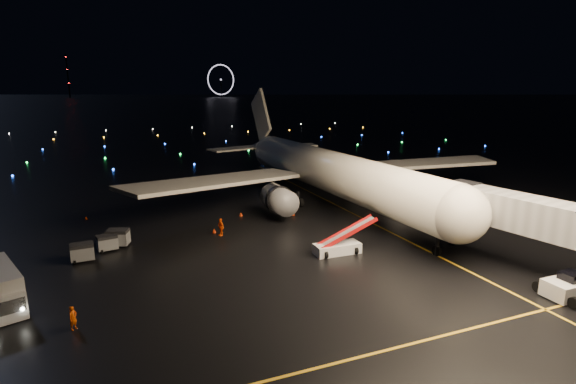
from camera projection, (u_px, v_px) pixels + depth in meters
name	position (u px, v px, depth m)	size (l,w,h in m)	color
ground	(128.00, 111.00, 307.54)	(2000.00, 2000.00, 0.00)	black
lane_centre	(363.00, 219.00, 55.04)	(0.25, 80.00, 0.02)	gold
lane_cross	(338.00, 363.00, 26.25)	(60.00, 0.25, 0.02)	gold
airliner	(319.00, 146.00, 62.23)	(54.79, 52.05, 15.52)	silver
pushback_tug	(571.00, 285.00, 34.35)	(4.14, 2.17, 1.97)	silver
belt_loader	(337.00, 238.00, 43.18)	(6.62, 1.80, 3.21)	silver
crew_a	(73.00, 318.00, 29.69)	(0.60, 0.40, 1.66)	#FF5106
crew_c	(221.00, 227.00, 48.54)	(1.14, 0.48, 1.95)	#FF5106
safety_cone_0	(294.00, 214.00, 56.44)	(0.39, 0.39, 0.45)	#EC3609
safety_cone_1	(241.00, 214.00, 56.11)	(0.45, 0.45, 0.51)	#EC3609
safety_cone_2	(214.00, 231.00, 49.68)	(0.42, 0.42, 0.48)	#EC3609
safety_cone_3	(86.00, 218.00, 54.62)	(0.40, 0.40, 0.45)	#EC3609
ferris_wheel	(221.00, 81.00, 742.83)	(50.00, 4.00, 52.00)	black
radio_mast	(68.00, 76.00, 674.79)	(1.80, 1.80, 64.00)	black
taxiway_lights	(165.00, 141.00, 132.62)	(164.00, 92.00, 0.36)	black
baggage_cart_0	(118.00, 238.00, 45.35)	(2.06, 1.44, 1.75)	gray
baggage_cart_1	(107.00, 243.00, 44.13)	(1.85, 1.30, 1.58)	gray
baggage_cart_2	(82.00, 252.00, 41.43)	(2.00, 1.40, 1.70)	gray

